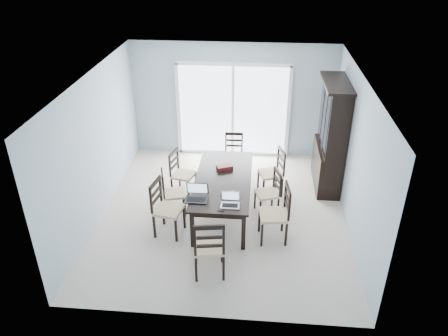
{
  "coord_description": "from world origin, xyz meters",
  "views": [
    {
      "loc": [
        0.6,
        -6.72,
        4.7
      ],
      "look_at": [
        0.01,
        0.0,
        0.97
      ],
      "focal_mm": 35.0,
      "sensor_mm": 36.0,
      "label": 1
    }
  ],
  "objects_px": {
    "chair_end_near": "(209,243)",
    "laptop_silver": "(230,203)",
    "chair_left_mid": "(169,188)",
    "laptop_dark": "(196,197)",
    "chair_left_far": "(179,168)",
    "game_box": "(225,167)",
    "chair_right_far": "(275,167)",
    "cell_phone": "(221,210)",
    "chair_end_far": "(234,149)",
    "chair_right_near": "(280,208)",
    "china_hutch": "(331,137)",
    "dining_table": "(223,182)",
    "hot_tub": "(202,115)",
    "chair_right_mid": "(272,187)",
    "chair_left_near": "(163,202)"
  },
  "relations": [
    {
      "from": "chair_end_near",
      "to": "laptop_silver",
      "type": "xyz_separation_m",
      "value": [
        0.25,
        0.83,
        0.16
      ]
    },
    {
      "from": "dining_table",
      "to": "chair_end_near",
      "type": "relative_size",
      "value": 1.82
    },
    {
      "from": "chair_left_mid",
      "to": "chair_left_far",
      "type": "height_order",
      "value": "chair_left_far"
    },
    {
      "from": "game_box",
      "to": "hot_tub",
      "type": "height_order",
      "value": "hot_tub"
    },
    {
      "from": "laptop_dark",
      "to": "game_box",
      "type": "xyz_separation_m",
      "value": [
        0.37,
        1.09,
        -0.03
      ]
    },
    {
      "from": "chair_right_near",
      "to": "chair_right_mid",
      "type": "relative_size",
      "value": 1.18
    },
    {
      "from": "laptop_silver",
      "to": "game_box",
      "type": "xyz_separation_m",
      "value": [
        -0.19,
        1.21,
        -0.02
      ]
    },
    {
      "from": "china_hutch",
      "to": "chair_end_near",
      "type": "xyz_separation_m",
      "value": [
        -2.08,
        -2.94,
        -0.43
      ]
    },
    {
      "from": "dining_table",
      "to": "laptop_silver",
      "type": "xyz_separation_m",
      "value": [
        0.19,
        -0.86,
        0.13
      ]
    },
    {
      "from": "dining_table",
      "to": "chair_end_far",
      "type": "relative_size",
      "value": 2.15
    },
    {
      "from": "china_hutch",
      "to": "chair_end_near",
      "type": "bearing_deg",
      "value": -125.3
    },
    {
      "from": "chair_left_mid",
      "to": "game_box",
      "type": "relative_size",
      "value": 3.5
    },
    {
      "from": "chair_right_near",
      "to": "hot_tub",
      "type": "bearing_deg",
      "value": 16.48
    },
    {
      "from": "chair_left_far",
      "to": "hot_tub",
      "type": "xyz_separation_m",
      "value": [
        0.07,
        2.99,
        -0.09
      ]
    },
    {
      "from": "dining_table",
      "to": "chair_right_far",
      "type": "distance_m",
      "value": 1.25
    },
    {
      "from": "chair_left_mid",
      "to": "chair_right_near",
      "type": "bearing_deg",
      "value": 58.11
    },
    {
      "from": "cell_phone",
      "to": "game_box",
      "type": "height_order",
      "value": "game_box"
    },
    {
      "from": "chair_right_mid",
      "to": "cell_phone",
      "type": "bearing_deg",
      "value": 125.8
    },
    {
      "from": "china_hutch",
      "to": "chair_right_mid",
      "type": "relative_size",
      "value": 2.18
    },
    {
      "from": "chair_end_near",
      "to": "chair_end_far",
      "type": "xyz_separation_m",
      "value": [
        0.14,
        3.31,
        -0.1
      ]
    },
    {
      "from": "laptop_silver",
      "to": "chair_left_far",
      "type": "bearing_deg",
      "value": 126.31
    },
    {
      "from": "chair_end_near",
      "to": "cell_phone",
      "type": "bearing_deg",
      "value": 72.47
    },
    {
      "from": "dining_table",
      "to": "hot_tub",
      "type": "height_order",
      "value": "hot_tub"
    },
    {
      "from": "dining_table",
      "to": "laptop_silver",
      "type": "height_order",
      "value": "laptop_silver"
    },
    {
      "from": "chair_right_mid",
      "to": "chair_end_near",
      "type": "distance_m",
      "value": 2.05
    },
    {
      "from": "dining_table",
      "to": "china_hutch",
      "type": "height_order",
      "value": "china_hutch"
    },
    {
      "from": "chair_left_mid",
      "to": "laptop_dark",
      "type": "distance_m",
      "value": 0.94
    },
    {
      "from": "chair_left_far",
      "to": "chair_right_near",
      "type": "height_order",
      "value": "chair_right_near"
    },
    {
      "from": "dining_table",
      "to": "laptop_silver",
      "type": "distance_m",
      "value": 0.89
    },
    {
      "from": "laptop_dark",
      "to": "hot_tub",
      "type": "xyz_separation_m",
      "value": [
        -0.48,
        4.37,
        -0.34
      ]
    },
    {
      "from": "chair_end_near",
      "to": "chair_end_far",
      "type": "bearing_deg",
      "value": 78.89
    },
    {
      "from": "laptop_dark",
      "to": "chair_left_near",
      "type": "bearing_deg",
      "value": 171.84
    },
    {
      "from": "china_hutch",
      "to": "laptop_dark",
      "type": "bearing_deg",
      "value": -140.45
    },
    {
      "from": "chair_right_far",
      "to": "cell_phone",
      "type": "xyz_separation_m",
      "value": [
        -0.91,
        -1.81,
        0.17
      ]
    },
    {
      "from": "chair_left_far",
      "to": "chair_end_far",
      "type": "bearing_deg",
      "value": 149.06
    },
    {
      "from": "chair_end_near",
      "to": "laptop_silver",
      "type": "relative_size",
      "value": 3.91
    },
    {
      "from": "cell_phone",
      "to": "game_box",
      "type": "distance_m",
      "value": 1.35
    },
    {
      "from": "dining_table",
      "to": "chair_left_near",
      "type": "height_order",
      "value": "chair_left_near"
    },
    {
      "from": "chair_left_mid",
      "to": "chair_right_near",
      "type": "height_order",
      "value": "chair_right_near"
    },
    {
      "from": "chair_left_far",
      "to": "game_box",
      "type": "height_order",
      "value": "chair_left_far"
    },
    {
      "from": "chair_left_far",
      "to": "cell_phone",
      "type": "distance_m",
      "value": 1.92
    },
    {
      "from": "chair_left_mid",
      "to": "chair_right_far",
      "type": "distance_m",
      "value": 2.13
    },
    {
      "from": "chair_end_far",
      "to": "chair_right_mid",
      "type": "bearing_deg",
      "value": 116.65
    },
    {
      "from": "chair_left_mid",
      "to": "chair_right_mid",
      "type": "distance_m",
      "value": 1.88
    },
    {
      "from": "chair_right_near",
      "to": "chair_end_far",
      "type": "height_order",
      "value": "chair_right_near"
    },
    {
      "from": "chair_left_far",
      "to": "chair_end_far",
      "type": "xyz_separation_m",
      "value": [
        1.01,
        0.98,
        -0.02
      ]
    },
    {
      "from": "dining_table",
      "to": "chair_end_far",
      "type": "distance_m",
      "value": 1.63
    },
    {
      "from": "chair_left_far",
      "to": "laptop_silver",
      "type": "relative_size",
      "value": 3.44
    },
    {
      "from": "chair_end_near",
      "to": "game_box",
      "type": "bearing_deg",
      "value": 79.82
    },
    {
      "from": "chair_left_far",
      "to": "chair_right_far",
      "type": "relative_size",
      "value": 0.95
    }
  ]
}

